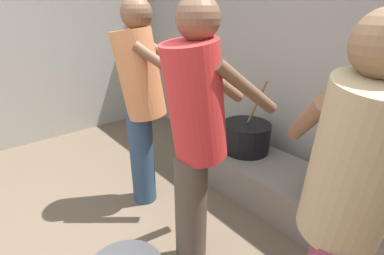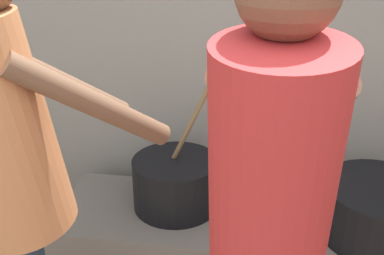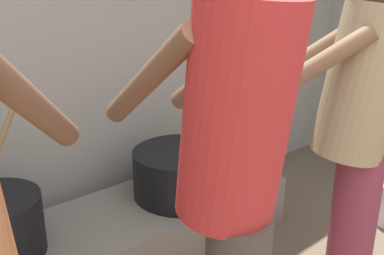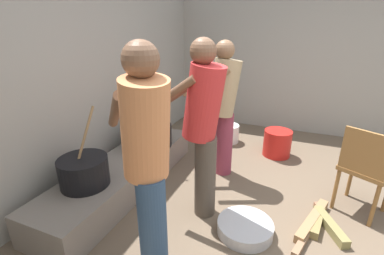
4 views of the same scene
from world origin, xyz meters
TOP-DOWN VIEW (x-y plane):
  - block_enclosure_rear at (0.00, 2.44)m, footprint 5.76×0.20m
  - hearth_ledge at (0.07, 1.92)m, footprint 2.23×0.60m
  - cooking_pot_main at (0.57, 1.88)m, footprint 0.56×0.56m
  - cooking_pot_secondary at (-0.44, 1.97)m, footprint 0.45×0.45m
  - cook_in_orange_shirt at (-0.76, 1.06)m, footprint 0.70×0.71m
  - cook_in_red_shirt at (0.01, 0.97)m, footprint 0.37×0.69m
  - cook_in_tan_shirt at (0.80, 1.01)m, footprint 0.66×0.71m

SIDE VIEW (x-z plane):
  - hearth_ledge at x=0.07m, z-range 0.00..0.32m
  - cooking_pot_main at x=0.57m, z-range 0.10..0.81m
  - cooking_pot_secondary at x=-0.44m, z-range 0.10..0.82m
  - cook_in_tan_shirt at x=0.80m, z-range 0.11..1.70m
  - cook_in_red_shirt at x=0.01m, z-range 0.12..1.76m
  - cook_in_orange_shirt at x=-0.76m, z-range 0.12..1.78m
  - block_enclosure_rear at x=0.00m, z-range 0.00..2.26m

